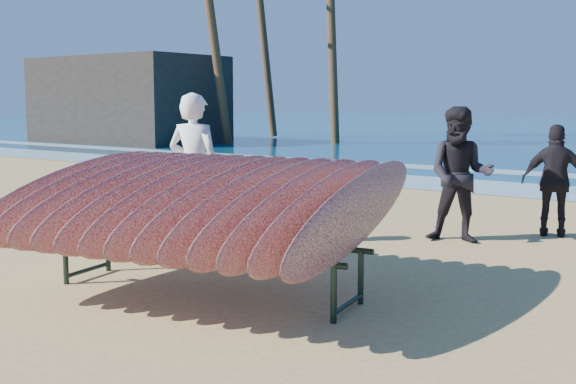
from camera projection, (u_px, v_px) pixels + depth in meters
name	position (u px, v px, depth m)	size (l,w,h in m)	color
ground	(237.00, 301.00, 6.76)	(120.00, 120.00, 0.00)	tan
foam_near	(554.00, 192.00, 14.75)	(160.00, 160.00, 0.00)	white
surfboard_rack	(205.00, 202.00, 6.92)	(3.67, 3.56, 1.44)	black
person_white	(194.00, 170.00, 9.26)	(0.72, 0.47, 1.97)	white
person_dark_a	(460.00, 175.00, 9.46)	(0.87, 0.68, 1.79)	black
person_dark_b	(556.00, 181.00, 9.89)	(0.91, 0.38, 1.55)	black
building	(127.00, 100.00, 32.35)	(8.47, 4.70, 3.76)	#2D2823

